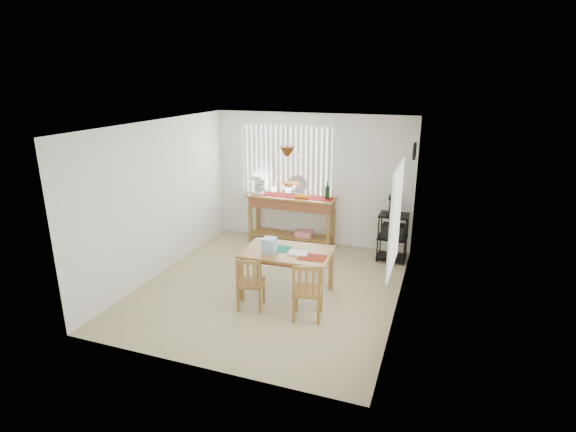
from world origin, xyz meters
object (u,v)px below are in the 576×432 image
at_px(dining_table, 287,256).
at_px(chair_left, 250,283).
at_px(cart_items, 395,205).
at_px(sideboard, 292,208).
at_px(wire_cart, 393,233).
at_px(chair_right, 307,291).

bearing_deg(dining_table, chair_left, -120.09).
xyz_separation_m(cart_items, dining_table, (-1.36, -1.93, -0.42)).
bearing_deg(chair_left, sideboard, 96.53).
bearing_deg(dining_table, wire_cart, 54.66).
xyz_separation_m(dining_table, chair_right, (0.52, -0.62, -0.21)).
height_order(cart_items, dining_table, cart_items).
height_order(sideboard, chair_right, sideboard).
bearing_deg(chair_right, sideboard, 113.23).
height_order(cart_items, chair_right, cart_items).
xyz_separation_m(wire_cart, dining_table, (-1.36, -1.92, 0.11)).
bearing_deg(cart_items, sideboard, 174.46).
bearing_deg(sideboard, wire_cart, -5.80).
distance_m(dining_table, chair_left, 0.74).
relative_size(wire_cart, chair_left, 1.10).
height_order(dining_table, chair_left, chair_left).
height_order(sideboard, chair_left, sideboard).
distance_m(chair_left, chair_right, 0.87).
bearing_deg(chair_left, dining_table, 59.91).
relative_size(sideboard, cart_items, 4.79).
height_order(sideboard, wire_cart, sideboard).
bearing_deg(sideboard, chair_right, -66.77).
bearing_deg(wire_cart, chair_right, -108.41).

